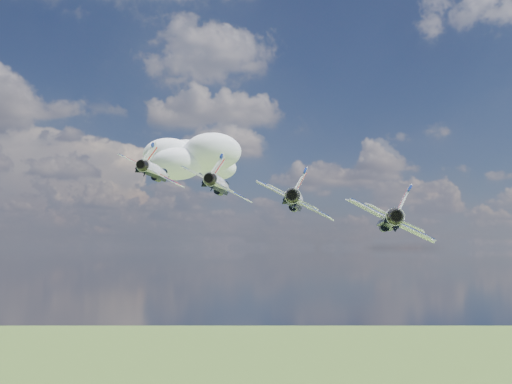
{
  "coord_description": "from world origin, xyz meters",
  "views": [
    {
      "loc": [
        -11.59,
        -70.15,
        135.65
      ],
      "look_at": [
        6.04,
        7.44,
        143.5
      ],
      "focal_mm": 40.0,
      "sensor_mm": 36.0,
      "label": 1
    }
  ],
  "objects": [
    {
      "name": "jet_1",
      "position": [
        1.64,
        12.24,
        144.97
      ],
      "size": [
        16.33,
        18.77,
        9.03
      ],
      "primitive_type": null,
      "rotation": [
        0.0,
        0.47,
        -0.35
      ],
      "color": "white"
    },
    {
      "name": "jet_0",
      "position": [
        -7.14,
        21.83,
        147.93
      ],
      "size": [
        16.33,
        18.77,
        9.03
      ],
      "primitive_type": null,
      "rotation": [
        0.0,
        0.47,
        -0.35
      ],
      "color": "white"
    },
    {
      "name": "cloud_far",
      "position": [
        26.43,
        247.51,
        186.5
      ],
      "size": [
        52.77,
        41.46,
        20.73
      ],
      "primitive_type": "ellipsoid",
      "color": "white"
    },
    {
      "name": "jet_2",
      "position": [
        10.43,
        2.64,
        142.02
      ],
      "size": [
        16.33,
        18.77,
        9.03
      ],
      "primitive_type": null,
      "rotation": [
        0.0,
        0.47,
        -0.35
      ],
      "color": "white"
    },
    {
      "name": "jet_3",
      "position": [
        19.21,
        -6.96,
        139.06
      ],
      "size": [
        16.33,
        18.77,
        9.03
      ],
      "primitive_type": null,
      "rotation": [
        0.0,
        0.47,
        -0.35
      ],
      "color": "silver"
    }
  ]
}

